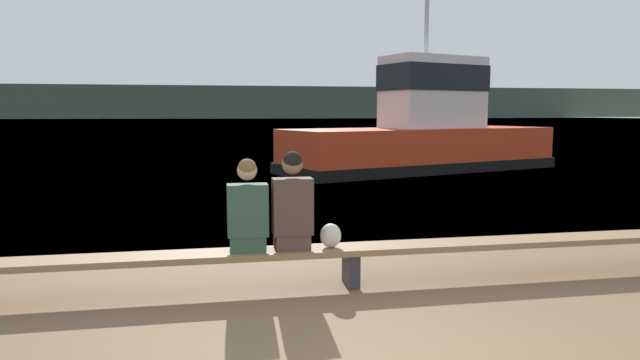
# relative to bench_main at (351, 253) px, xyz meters

# --- Properties ---
(water_surface) EXTENTS (240.00, 240.00, 0.00)m
(water_surface) POSITION_rel_bench_main_xyz_m (-0.05, 121.87, -0.35)
(water_surface) COLOR teal
(water_surface) RESTS_ON ground
(far_shoreline) EXTENTS (600.00, 12.00, 9.91)m
(far_shoreline) POSITION_rel_bench_main_xyz_m (-0.05, 180.45, 4.60)
(far_shoreline) COLOR #384233
(far_shoreline) RESTS_ON ground
(bench_main) EXTENTS (8.73, 0.41, 0.42)m
(bench_main) POSITION_rel_bench_main_xyz_m (0.00, 0.00, 0.00)
(bench_main) COLOR #8E6B47
(bench_main) RESTS_ON ground
(person_left) EXTENTS (0.41, 0.36, 0.95)m
(person_left) POSITION_rel_bench_main_xyz_m (-1.08, -0.00, 0.48)
(person_left) COLOR #2D4C3D
(person_left) RESTS_ON bench_main
(person_right) EXTENTS (0.41, 0.37, 1.02)m
(person_right) POSITION_rel_bench_main_xyz_m (-0.62, -0.00, 0.53)
(person_right) COLOR #4C382D
(person_right) RESTS_ON bench_main
(shopping_bag) EXTENTS (0.22, 0.21, 0.26)m
(shopping_bag) POSITION_rel_bench_main_xyz_m (-0.22, -0.01, 0.19)
(shopping_bag) COLOR beige
(shopping_bag) RESTS_ON bench_main
(tugboat_red) EXTENTS (9.55, 5.64, 5.89)m
(tugboat_red) POSITION_rel_bench_main_xyz_m (5.17, 11.37, 0.77)
(tugboat_red) COLOR red
(tugboat_red) RESTS_ON water_surface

